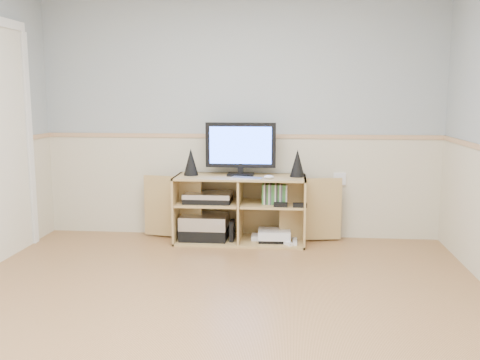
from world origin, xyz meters
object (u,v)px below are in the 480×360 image
object	(u,v)px
monitor	(241,147)
game_consoles	(273,236)
keyboard	(247,178)
media_cabinet	(241,207)

from	to	relation	value
monitor	game_consoles	world-z (taller)	monitor
keyboard	game_consoles	xyz separation A→B (m)	(0.25, 0.13, -0.59)
media_cabinet	keyboard	distance (m)	0.39
keyboard	game_consoles	distance (m)	0.65
monitor	game_consoles	distance (m)	0.92
media_cabinet	keyboard	world-z (taller)	keyboard
keyboard	media_cabinet	bearing A→B (deg)	125.33
media_cabinet	monitor	distance (m)	0.60
keyboard	game_consoles	size ratio (longest dim) A/B	0.65
media_cabinet	keyboard	bearing A→B (deg)	-68.80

